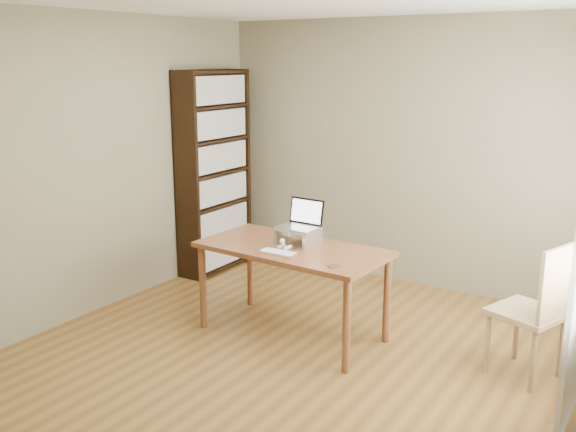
# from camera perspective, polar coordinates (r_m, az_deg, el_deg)

# --- Properties ---
(room) EXTENTS (4.04, 4.54, 2.64)m
(room) POSITION_cam_1_polar(r_m,az_deg,el_deg) (4.41, -0.35, 1.99)
(room) COLOR brown
(room) RESTS_ON ground
(bookshelf) EXTENTS (0.30, 0.90, 2.10)m
(bookshelf) POSITION_cam_1_polar(r_m,az_deg,el_deg) (6.76, -6.57, 3.89)
(bookshelf) COLOR black
(bookshelf) RESTS_ON ground
(desk) EXTENTS (1.54, 0.83, 0.75)m
(desk) POSITION_cam_1_polar(r_m,az_deg,el_deg) (5.13, 0.40, -3.70)
(desk) COLOR brown
(desk) RESTS_ON ground
(laptop_stand) EXTENTS (0.32, 0.25, 0.13)m
(laptop_stand) POSITION_cam_1_polar(r_m,az_deg,el_deg) (5.15, 0.88, -1.65)
(laptop_stand) COLOR silver
(laptop_stand) RESTS_ON desk
(laptop) EXTENTS (0.32, 0.28, 0.22)m
(laptop) POSITION_cam_1_polar(r_m,az_deg,el_deg) (5.17, 1.20, -0.38)
(laptop) COLOR silver
(laptop) RESTS_ON laptop_stand
(keyboard) EXTENTS (0.30, 0.14, 0.02)m
(keyboard) POSITION_cam_1_polar(r_m,az_deg,el_deg) (4.92, -0.89, -3.27)
(keyboard) COLOR silver
(keyboard) RESTS_ON desk
(coaster) EXTENTS (0.09, 0.09, 0.01)m
(coaster) POSITION_cam_1_polar(r_m,az_deg,el_deg) (4.64, 4.09, -4.48)
(coaster) COLOR #59311E
(coaster) RESTS_ON desk
(cat) EXTENTS (0.24, 0.48, 0.15)m
(cat) POSITION_cam_1_polar(r_m,az_deg,el_deg) (5.18, 1.00, -1.77)
(cat) COLOR #4D463C
(cat) RESTS_ON desk
(chair) EXTENTS (0.57, 0.57, 1.00)m
(chair) POSITION_cam_1_polar(r_m,az_deg,el_deg) (4.80, 21.48, -7.43)
(chair) COLOR tan
(chair) RESTS_ON ground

